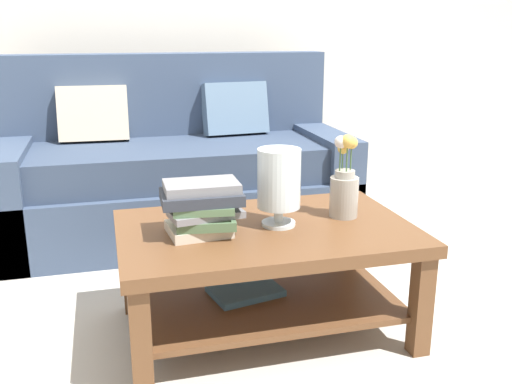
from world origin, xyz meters
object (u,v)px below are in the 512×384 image
at_px(glass_hurricane_vase, 279,181).
at_px(flower_pitcher, 344,186).
at_px(couch, 176,173).
at_px(coffee_table, 265,256).
at_px(book_stack_main, 202,207).

bearing_deg(glass_hurricane_vase, flower_pitcher, 7.42).
distance_m(glass_hurricane_vase, flower_pitcher, 0.30).
xyz_separation_m(couch, coffee_table, (0.19, -1.32, -0.03)).
height_order(book_stack_main, glass_hurricane_vase, glass_hurricane_vase).
xyz_separation_m(coffee_table, flower_pitcher, (0.35, 0.04, 0.25)).
distance_m(couch, book_stack_main, 1.35).
distance_m(book_stack_main, flower_pitcher, 0.61).
height_order(couch, glass_hurricane_vase, couch).
bearing_deg(coffee_table, couch, 98.17).
bearing_deg(couch, coffee_table, -81.83).
bearing_deg(book_stack_main, glass_hurricane_vase, 4.03).
distance_m(coffee_table, book_stack_main, 0.34).
xyz_separation_m(couch, book_stack_main, (-0.07, -1.34, 0.20)).
relative_size(coffee_table, flower_pitcher, 3.31).
height_order(coffee_table, book_stack_main, book_stack_main).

